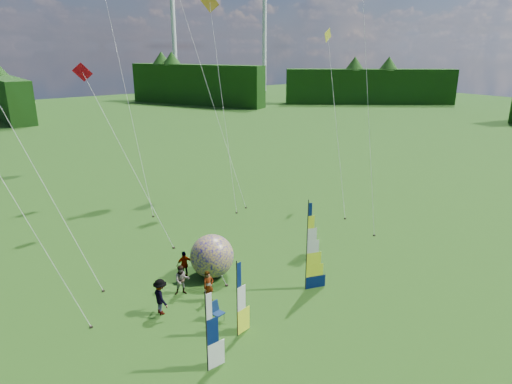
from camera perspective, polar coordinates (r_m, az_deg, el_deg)
ground at (r=23.17m, az=8.21°, el=-15.09°), size 220.00×220.00×0.00m
treeline_ring at (r=21.28m, az=8.69°, el=-6.00°), size 210.00×210.00×8.00m
turbine_left at (r=137.29m, az=1.05°, el=18.79°), size 8.00×1.20×30.00m
turbine_right at (r=129.76m, az=-10.22°, el=18.59°), size 8.00×1.20×30.00m
feather_banner_main at (r=24.14m, az=6.37°, el=-6.92°), size 1.29×0.52×4.92m
side_banner_left at (r=20.67m, az=-2.38°, el=-13.40°), size 1.00×0.29×3.61m
side_banner_far at (r=18.81m, az=-6.20°, el=-17.21°), size 1.03×0.12×3.49m
bol_inflatable at (r=26.03m, az=-5.52°, el=-7.98°), size 2.71×2.71×2.47m
spectator_a at (r=23.84m, az=-5.98°, el=-11.64°), size 0.63×0.43×1.67m
spectator_b at (r=24.63m, az=-9.26°, el=-10.81°), size 0.88×0.69×1.63m
spectator_c at (r=23.14m, az=-11.83°, el=-12.69°), size 0.48×1.20×1.83m
spectator_d at (r=26.27m, az=-8.93°, el=-8.93°), size 0.98×0.54×1.58m
camp_chair at (r=22.41m, az=-4.80°, el=-14.72°), size 0.67×0.67×0.97m
kite_whale at (r=39.85m, az=-6.27°, el=14.47°), size 3.82×14.91×20.58m
kite_rainbow_delta at (r=27.02m, az=-26.12°, el=4.79°), size 9.96×13.69×14.55m
kite_parafoil at (r=33.44m, az=13.88°, el=13.03°), size 8.59×10.46×20.06m
small_kite_red at (r=32.25m, az=-16.04°, el=5.33°), size 5.76×12.24×11.88m
small_kite_orange at (r=37.14m, az=-4.19°, el=11.73°), size 6.84×10.16×17.27m
small_kite_yellow at (r=37.36m, az=10.01°, el=9.32°), size 8.86×10.54×14.37m
small_kite_green at (r=39.58m, az=-15.97°, el=12.64°), size 7.18×15.00×18.85m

